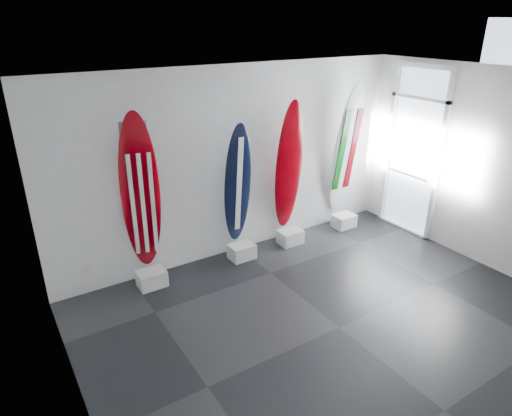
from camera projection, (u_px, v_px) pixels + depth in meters
floor at (339, 327)px, 5.64m from camera, size 6.00×6.00×0.00m
ceiling at (361, 83)px, 4.46m from camera, size 6.00×6.00×0.00m
wall_back at (238, 163)px, 6.99m from camera, size 6.00×0.00×6.00m
wall_left at (71, 303)px, 3.57m from camera, size 0.00×5.00×5.00m
wall_right at (501, 174)px, 6.53m from camera, size 0.00×5.00×5.00m
display_block_usa at (152, 278)px, 6.47m from camera, size 0.40×0.30×0.24m
surfboard_usa at (141, 194)px, 6.05m from camera, size 0.59×0.45×2.32m
display_block_navy at (242, 251)px, 7.22m from camera, size 0.40×0.30×0.24m
surfboard_navy at (238, 185)px, 6.86m from camera, size 0.47×0.35×1.99m
display_block_swiss at (290, 237)px, 7.70m from camera, size 0.40×0.30×0.24m
surfboard_swiss at (289, 167)px, 7.29m from camera, size 0.52×0.33×2.23m
display_block_italy at (344, 221)px, 8.31m from camera, size 0.40×0.30×0.24m
surfboard_italy at (346, 150)px, 7.87m from camera, size 0.55×0.45×2.42m
wall_outlet at (88, 271)px, 6.22m from camera, size 0.09×0.02×0.13m
glass_door at (413, 154)px, 7.75m from camera, size 0.12×1.16×2.85m
balcony at (452, 189)px, 8.77m from camera, size 2.80×2.20×1.20m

